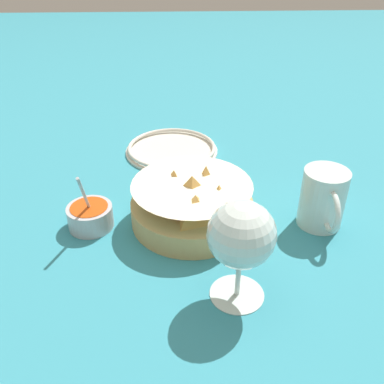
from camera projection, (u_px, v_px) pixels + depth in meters
ground_plane at (172, 221)px, 0.74m from camera, size 4.00×4.00×0.00m
food_basket at (193, 205)px, 0.72m from camera, size 0.21×0.21×0.09m
sauce_cup at (90, 215)px, 0.71m from camera, size 0.08×0.08×0.12m
wine_glass at (241, 237)px, 0.54m from camera, size 0.09×0.09×0.15m
beer_mug at (323, 201)px, 0.71m from camera, size 0.11×0.07×0.10m
side_plate at (174, 149)px, 0.95m from camera, size 0.20×0.20×0.01m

